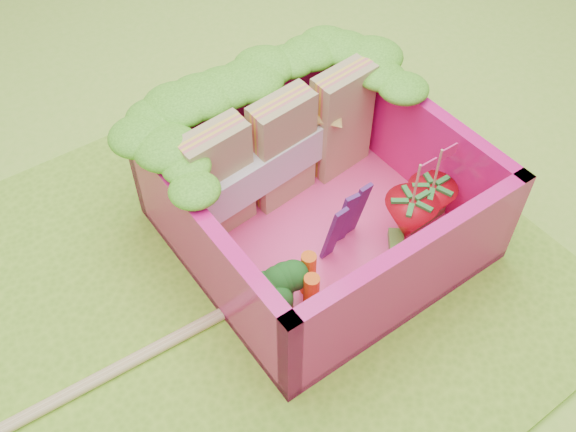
# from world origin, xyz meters

# --- Properties ---
(ground) EXTENTS (14.00, 14.00, 0.00)m
(ground) POSITION_xyz_m (0.00, 0.00, 0.00)
(ground) COLOR #95D03A
(ground) RESTS_ON ground
(placemat) EXTENTS (2.60, 2.60, 0.03)m
(placemat) POSITION_xyz_m (0.00, 0.00, 0.01)
(placemat) COLOR #74B127
(placemat) RESTS_ON ground
(bento_floor) EXTENTS (1.30, 1.30, 0.05)m
(bento_floor) POSITION_xyz_m (0.36, 0.00, 0.06)
(bento_floor) COLOR #FF4189
(bento_floor) RESTS_ON placemat
(bento_box) EXTENTS (1.30, 1.30, 0.55)m
(bento_box) POSITION_xyz_m (0.36, 0.00, 0.31)
(bento_box) COLOR #DC1272
(bento_box) RESTS_ON placemat
(lettuce_ruffle) EXTENTS (1.43, 0.76, 0.11)m
(lettuce_ruffle) POSITION_xyz_m (0.36, 0.48, 0.64)
(lettuce_ruffle) COLOR #2F7E17
(lettuce_ruffle) RESTS_ON bento_box
(sandwich_stack) EXTENTS (1.09, 0.28, 0.59)m
(sandwich_stack) POSITION_xyz_m (0.37, 0.31, 0.37)
(sandwich_stack) COLOR tan
(sandwich_stack) RESTS_ON bento_floor
(broccoli) EXTENTS (0.34, 0.34, 0.25)m
(broccoli) POSITION_xyz_m (-0.07, -0.28, 0.26)
(broccoli) COLOR #619D4C
(broccoli) RESTS_ON bento_floor
(carrot_sticks) EXTENTS (0.13, 0.17, 0.25)m
(carrot_sticks) POSITION_xyz_m (0.06, -0.32, 0.21)
(carrot_sticks) COLOR orange
(carrot_sticks) RESTS_ON bento_floor
(purple_wedges) EXTENTS (0.25, 0.08, 0.38)m
(purple_wedges) POSITION_xyz_m (0.39, -0.17, 0.27)
(purple_wedges) COLOR #4C1A5B
(purple_wedges) RESTS_ON bento_floor
(strawberry_left) EXTENTS (0.25, 0.25, 0.49)m
(strawberry_left) POSITION_xyz_m (0.67, -0.30, 0.21)
(strawberry_left) COLOR red
(strawberry_left) RESTS_ON bento_floor
(strawberry_right) EXTENTS (0.24, 0.24, 0.48)m
(strawberry_right) POSITION_xyz_m (0.83, -0.28, 0.21)
(strawberry_right) COLOR red
(strawberry_right) RESTS_ON bento_floor
(snap_peas) EXTENTS (0.61, 0.31, 0.05)m
(snap_peas) POSITION_xyz_m (0.70, -0.33, 0.11)
(snap_peas) COLOR #60A132
(snap_peas) RESTS_ON bento_floor
(chopsticks) EXTENTS (2.28, 0.17, 0.04)m
(chopsticks) POSITION_xyz_m (-1.12, -0.09, 0.05)
(chopsticks) COLOR tan
(chopsticks) RESTS_ON placemat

